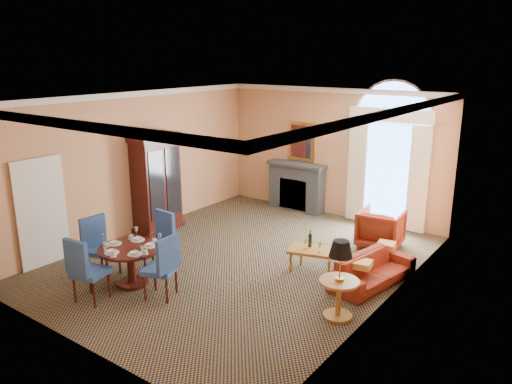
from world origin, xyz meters
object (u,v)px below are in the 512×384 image
Objects in this scene: armchair at (381,229)px; coffee_table at (314,251)px; armoire at (156,184)px; sofa at (373,270)px; dining_table at (131,256)px; side_table at (340,270)px.

coffee_table is (-0.47, -2.02, 0.04)m from armchair.
sofa is (5.27, 0.22, -0.83)m from armoire.
armoire is 2.02× the size of dining_table.
side_table is (5.32, -1.21, -0.30)m from armoire.
side_table reaches higher than coffee_table.
armoire is at bearing 167.20° from side_table.
armoire is 1.27× the size of sofa.
armoire is 4.26m from coffee_table.
side_table is at bearing 95.38° from armchair.
armchair is (2.86, 4.34, -0.13)m from dining_table.
coffee_table is at bearing -0.29° from armoire.
dining_table is at bearing 50.65° from armchair.
armchair is 3.29m from side_table.
sofa is 1.10m from coffee_table.
dining_table is 1.05× the size of coffee_table.
dining_table is at bearing 137.62° from sofa.
sofa is at bearing -3.69° from coffee_table.
coffee_table is at bearing 71.05° from armchair.
coffee_table reaches higher than sofa.
side_table is (1.11, -1.19, 0.35)m from coffee_table.
coffee_table is at bearing 114.04° from sofa.
dining_table is 5.19m from armchair.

